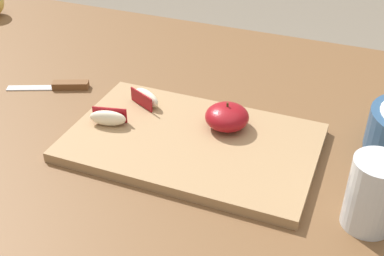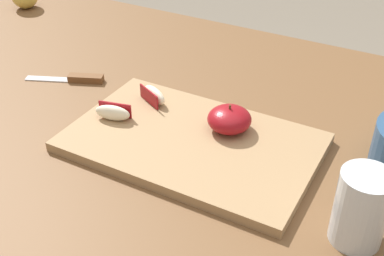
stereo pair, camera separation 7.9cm
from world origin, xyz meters
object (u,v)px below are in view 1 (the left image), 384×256
Objects in this scene: paring_knife at (64,86)px; apple_wedge_middle at (108,118)px; drinking_glass_water at (373,194)px; cutting_board at (192,142)px; apple_half_skin_up at (227,117)px; apple_wedge_front at (146,98)px.

apple_wedge_middle is at bearing -32.37° from paring_knife.
drinking_glass_water is at bearing -7.95° from apple_wedge_middle.
apple_half_skin_up is at bearing 51.18° from cutting_board.
apple_wedge_front is 0.19m from paring_knife.
apple_wedge_middle is at bearing -160.28° from apple_half_skin_up.
drinking_glass_water reaches higher than apple_wedge_front.
apple_wedge_middle is (-0.19, -0.07, -0.01)m from apple_half_skin_up.
apple_half_skin_up is 1.12× the size of apple_wedge_middle.
apple_half_skin_up is 0.70× the size of drinking_glass_water.
cutting_board is 6.19× the size of apple_wedge_front.
apple_wedge_middle reaches higher than cutting_board.
cutting_board is 0.14m from apple_wedge_front.
cutting_board is 0.32m from paring_knife.
apple_half_skin_up reaches higher than apple_wedge_front.
drinking_glass_water is (0.59, -0.16, 0.05)m from paring_knife.
apple_half_skin_up is 0.35m from paring_knife.
apple_wedge_middle and apple_wedge_front have the same top height.
apple_wedge_middle is 0.19m from paring_knife.
apple_half_skin_up reaches higher than apple_wedge_middle.
drinking_glass_water reaches higher than apple_wedge_middle.
paring_knife is at bearing 174.54° from apple_wedge_front.
cutting_board is 3.82× the size of drinking_glass_water.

